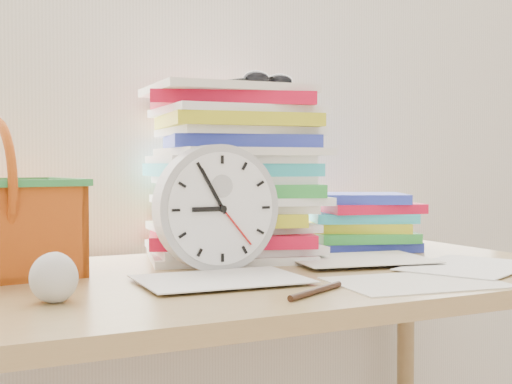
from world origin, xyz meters
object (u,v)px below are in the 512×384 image
desk (224,316)px  paper_stack (233,174)px  book_stack (365,222)px  clock (216,208)px

desk → paper_stack: 0.34m
paper_stack → desk: bearing=-119.1°
desk → book_stack: book_stack is taller
paper_stack → clock: bearing=-124.7°
paper_stack → book_stack: 0.35m
desk → book_stack: bearing=23.1°
clock → book_stack: bearing=18.4°
desk → book_stack: 0.50m
paper_stack → clock: paper_stack is taller
paper_stack → book_stack: paper_stack is taller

